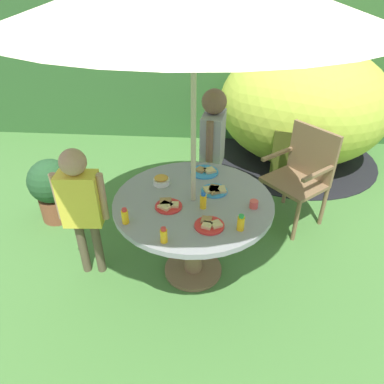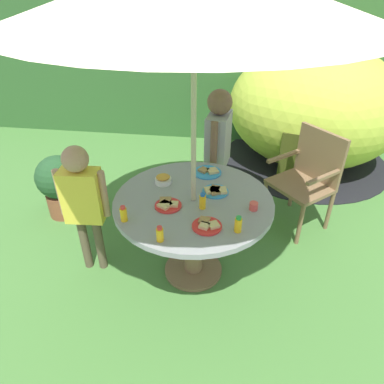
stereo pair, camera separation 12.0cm
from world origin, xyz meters
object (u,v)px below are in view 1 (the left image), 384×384
object	(u,v)px
child_in_grey_shirt	(213,140)
juice_bottle_near_left	(164,235)
child_in_yellow_shirt	(81,199)
snack_bowl	(161,180)
potted_plant	(52,187)
plate_mid_right	(210,225)
plate_far_left	(205,171)
plate_front_edge	(214,190)
juice_bottle_center_front	(203,201)
cup_near	(254,204)
dome_tent	(302,106)
wooden_chair	(302,171)
plate_mid_left	(168,205)
juice_bottle_far_right	(125,216)
juice_bottle_near_right	(241,223)
garden_table	(193,216)

from	to	relation	value
child_in_grey_shirt	juice_bottle_near_left	size ratio (longest dim) A/B	11.91
child_in_yellow_shirt	snack_bowl	distance (m)	0.63
potted_plant	child_in_grey_shirt	size ratio (longest dim) A/B	0.50
plate_mid_right	plate_far_left	size ratio (longest dim) A/B	0.86
child_in_grey_shirt	plate_front_edge	world-z (taller)	child_in_grey_shirt
juice_bottle_center_front	cup_near	size ratio (longest dim) A/B	2.01
potted_plant	cup_near	world-z (taller)	cup_near
child_in_grey_shirt	juice_bottle_center_front	xyz separation A→B (m)	(-0.04, -0.96, -0.04)
juice_bottle_near_left	plate_mid_right	bearing A→B (deg)	32.53
dome_tent	juice_bottle_near_left	world-z (taller)	dome_tent
wooden_chair	snack_bowl	world-z (taller)	wooden_chair
plate_mid_left	plate_front_edge	size ratio (longest dim) A/B	0.97
child_in_grey_shirt	plate_mid_left	size ratio (longest dim) A/B	6.71
juice_bottle_far_right	cup_near	size ratio (longest dim) A/B	1.91
dome_tent	cup_near	world-z (taller)	dome_tent
juice_bottle_far_right	potted_plant	bearing A→B (deg)	136.17
snack_bowl	plate_mid_right	world-z (taller)	snack_bowl
wooden_chair	potted_plant	distance (m)	2.46
plate_mid_right	plate_mid_left	distance (m)	0.37
juice_bottle_near_right	juice_bottle_far_right	bearing A→B (deg)	179.04
plate_mid_right	plate_far_left	distance (m)	0.73
juice_bottle_near_right	wooden_chair	bearing A→B (deg)	61.09
child_in_grey_shirt	juice_bottle_near_right	world-z (taller)	child_in_grey_shirt
juice_bottle_near_right	dome_tent	bearing A→B (deg)	71.02
plate_far_left	juice_bottle_center_front	xyz separation A→B (m)	(0.01, -0.51, 0.05)
juice_bottle_center_front	wooden_chair	bearing A→B (deg)	46.30
plate_front_edge	plate_far_left	distance (m)	0.31
plate_front_edge	juice_bottle_center_front	bearing A→B (deg)	-109.37
child_in_yellow_shirt	juice_bottle_near_left	xyz separation A→B (m)	(0.70, -0.43, 0.06)
plate_front_edge	cup_near	size ratio (longest dim) A/B	3.27
wooden_chair	cup_near	size ratio (longest dim) A/B	15.49
snack_bowl	juice_bottle_near_left	bearing A→B (deg)	-80.05
potted_plant	juice_bottle_near_right	xyz separation A→B (m)	(1.79, -0.99, 0.43)
child_in_yellow_shirt	cup_near	distance (m)	1.29
dome_tent	plate_front_edge	bearing A→B (deg)	-106.97
child_in_grey_shirt	snack_bowl	size ratio (longest dim) A/B	10.05
potted_plant	snack_bowl	xyz separation A→B (m)	(1.18, -0.45, 0.41)
garden_table	wooden_chair	bearing A→B (deg)	40.76
garden_table	juice_bottle_near_right	distance (m)	0.52
plate_mid_left	juice_bottle_near_right	distance (m)	0.56
child_in_yellow_shirt	juice_bottle_near_left	world-z (taller)	child_in_yellow_shirt
garden_table	snack_bowl	bearing A→B (deg)	143.44
garden_table	plate_far_left	xyz separation A→B (m)	(0.07, 0.41, 0.17)
child_in_yellow_shirt	plate_far_left	size ratio (longest dim) A/B	4.87
garden_table	juice_bottle_center_front	world-z (taller)	juice_bottle_center_front
child_in_yellow_shirt	juice_bottle_near_left	size ratio (longest dim) A/B	10.37
child_in_grey_shirt	plate_mid_left	distance (m)	1.02
potted_plant	child_in_grey_shirt	distance (m)	1.66
juice_bottle_near_left	cup_near	xyz separation A→B (m)	(0.59, 0.42, -0.02)
plate_front_edge	child_in_yellow_shirt	bearing A→B (deg)	-170.15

